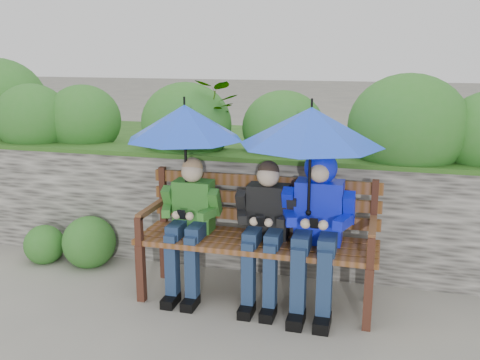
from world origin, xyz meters
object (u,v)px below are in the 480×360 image
(umbrella_right, at_px, (311,126))
(boy_left, at_px, (190,218))
(park_bench, at_px, (258,230))
(umbrella_left, at_px, (185,122))
(boy_middle, at_px, (265,224))
(boy_right, at_px, (317,218))

(umbrella_right, bearing_deg, boy_left, 178.66)
(park_bench, bearing_deg, boy_left, -171.20)
(umbrella_left, distance_m, umbrella_right, 0.98)
(boy_middle, distance_m, umbrella_left, 0.99)
(park_bench, relative_size, umbrella_left, 2.02)
(boy_left, distance_m, umbrella_right, 1.21)
(park_bench, height_order, boy_right, boy_right)
(boy_left, bearing_deg, boy_middle, -0.08)
(boy_right, distance_m, umbrella_right, 0.68)
(boy_left, distance_m, boy_middle, 0.61)
(boy_middle, bearing_deg, boy_left, 179.92)
(boy_right, height_order, umbrella_left, umbrella_left)
(umbrella_right, bearing_deg, boy_middle, 176.30)
(umbrella_left, bearing_deg, boy_right, -2.47)
(boy_left, bearing_deg, park_bench, 8.80)
(boy_middle, xyz_separation_m, boy_right, (0.39, 0.00, 0.08))
(boy_left, relative_size, umbrella_right, 1.07)
(park_bench, xyz_separation_m, boy_right, (0.46, -0.08, 0.16))
(park_bench, distance_m, boy_right, 0.50)
(boy_left, bearing_deg, boy_right, 0.20)
(boy_middle, bearing_deg, park_bench, 131.64)
(boy_left, relative_size, boy_middle, 0.99)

